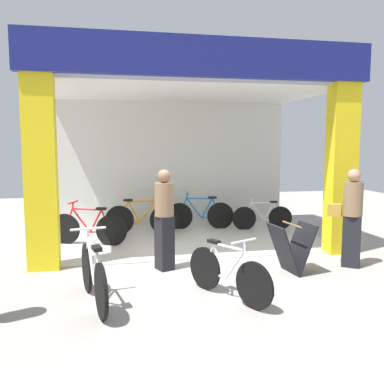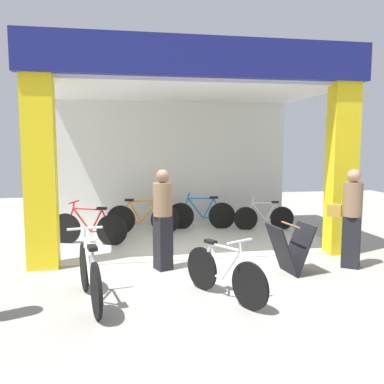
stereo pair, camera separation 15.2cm
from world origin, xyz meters
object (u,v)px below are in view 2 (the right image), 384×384
at_px(bicycle_inside_0, 89,228).
at_px(pedestrian_1, 163,219).
at_px(bicycle_inside_3, 202,214).
at_px(pedestrian_3, 351,217).
at_px(bicycle_parked_1, 90,275).
at_px(sandwich_board_sign, 290,249).
at_px(bicycle_parked_0, 224,274).
at_px(bicycle_inside_1, 143,218).
at_px(bicycle_inside_2, 264,217).

xyz_separation_m(bicycle_inside_0, pedestrian_1, (1.34, -1.98, 0.50)).
height_order(bicycle_inside_3, pedestrian_3, pedestrian_3).
bearing_deg(bicycle_inside_0, bicycle_parked_1, -86.32).
bearing_deg(pedestrian_3, sandwich_board_sign, -173.29).
xyz_separation_m(bicycle_inside_0, pedestrian_3, (4.51, -2.43, 0.51)).
xyz_separation_m(bicycle_inside_0, bicycle_parked_0, (2.00, -3.48, -0.02)).
relative_size(bicycle_inside_3, bicycle_parked_0, 1.18).
bearing_deg(bicycle_parked_1, bicycle_inside_0, 93.68).
xyz_separation_m(bicycle_inside_1, bicycle_parked_0, (0.83, -4.36, -0.03)).
xyz_separation_m(bicycle_parked_0, bicycle_parked_1, (-1.79, 0.16, 0.04)).
bearing_deg(bicycle_inside_3, sandwich_board_sign, -79.34).
relative_size(bicycle_inside_0, bicycle_inside_1, 0.94).
xyz_separation_m(bicycle_inside_1, sandwich_board_sign, (2.17, -3.44, 0.03)).
xyz_separation_m(bicycle_inside_2, pedestrian_3, (0.37, -3.22, 0.55)).
bearing_deg(bicycle_parked_1, bicycle_inside_1, 77.06).
distance_m(bicycle_inside_0, sandwich_board_sign, 4.22).
bearing_deg(pedestrian_3, bicycle_inside_0, 151.66).
relative_size(sandwich_board_sign, pedestrian_3, 0.49).
distance_m(bicycle_inside_1, bicycle_parked_0, 4.44).
height_order(bicycle_inside_3, bicycle_parked_0, bicycle_inside_3).
bearing_deg(sandwich_board_sign, pedestrian_1, 163.70).
relative_size(bicycle_inside_1, bicycle_inside_2, 1.15).
distance_m(pedestrian_1, pedestrian_3, 3.20).
height_order(bicycle_inside_1, bicycle_inside_3, bicycle_inside_1).
bearing_deg(pedestrian_3, bicycle_parked_1, -168.29).
relative_size(bicycle_parked_0, pedestrian_3, 0.84).
bearing_deg(bicycle_inside_1, pedestrian_3, -44.84).
bearing_deg(bicycle_inside_2, bicycle_parked_1, -133.67).
xyz_separation_m(bicycle_inside_2, bicycle_parked_1, (-3.92, -4.11, 0.06)).
relative_size(bicycle_inside_0, pedestrian_3, 0.94).
bearing_deg(pedestrian_1, bicycle_inside_2, 44.68).
distance_m(bicycle_inside_1, bicycle_inside_2, 2.96).
height_order(bicycle_inside_1, pedestrian_1, pedestrian_1).
xyz_separation_m(bicycle_inside_0, sandwich_board_sign, (3.35, -2.57, 0.04)).
height_order(bicycle_inside_3, sandwich_board_sign, bicycle_inside_3).
relative_size(bicycle_parked_0, pedestrian_1, 0.84).
relative_size(bicycle_inside_0, bicycle_inside_2, 1.08).
relative_size(sandwich_board_sign, pedestrian_1, 0.49).
bearing_deg(pedestrian_1, sandwich_board_sign, -16.30).
xyz_separation_m(bicycle_parked_1, pedestrian_1, (1.12, 1.34, 0.48)).
relative_size(bicycle_inside_2, bicycle_inside_3, 0.88).
bearing_deg(bicycle_inside_3, bicycle_parked_1, -118.44).
bearing_deg(pedestrian_3, bicycle_inside_2, 96.62).
xyz_separation_m(bicycle_inside_0, bicycle_parked_1, (0.21, -3.32, 0.02)).
height_order(bicycle_parked_0, sandwich_board_sign, bicycle_parked_0).
height_order(bicycle_inside_2, sandwich_board_sign, sandwich_board_sign).
xyz_separation_m(bicycle_inside_3, bicycle_parked_0, (-0.64, -4.65, -0.02)).
bearing_deg(bicycle_inside_1, bicycle_inside_2, -1.81).
relative_size(bicycle_inside_2, bicycle_parked_1, 0.85).
xyz_separation_m(bicycle_inside_0, bicycle_inside_3, (2.65, 1.17, 0.00)).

